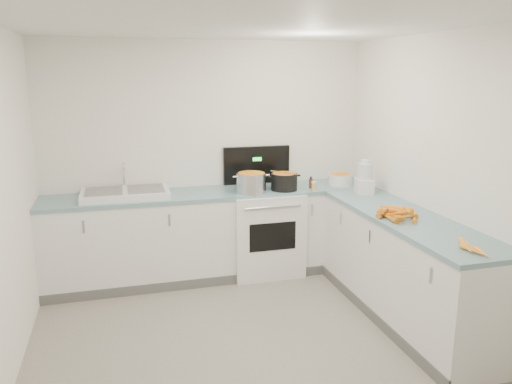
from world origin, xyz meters
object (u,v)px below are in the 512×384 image
object	(u,v)px
sink	(125,193)
food_processor	(365,179)
stove	(264,230)
black_pot	(284,183)
extract_bottle	(311,183)
steel_pot	(251,184)
mixing_bowl	(340,180)
spice_jar	(314,187)

from	to	relation	value
sink	food_processor	xyz separation A→B (m)	(2.39, -0.50, 0.11)
stove	sink	distance (m)	1.54
black_pot	extract_bottle	bearing A→B (deg)	1.87
steel_pot	black_pot	size ratio (longest dim) A/B	1.10
mixing_bowl	food_processor	bearing A→B (deg)	-81.00
stove	black_pot	xyz separation A→B (m)	(0.19, -0.12, 0.55)
extract_bottle	food_processor	bearing A→B (deg)	-39.94
stove	steel_pot	xyz separation A→B (m)	(-0.18, -0.14, 0.56)
mixing_bowl	spice_jar	world-z (taller)	mixing_bowl
stove	black_pot	distance (m)	0.59
black_pot	food_processor	world-z (taller)	food_processor
stove	steel_pot	distance (m)	0.60
mixing_bowl	spice_jar	size ratio (longest dim) A/B	3.31
mixing_bowl	extract_bottle	distance (m)	0.38
food_processor	sink	bearing A→B (deg)	168.17
sink	steel_pot	size ratio (longest dim) A/B	2.79
spice_jar	mixing_bowl	bearing A→B (deg)	24.82
steel_pot	black_pot	bearing A→B (deg)	3.03
extract_bottle	stove	bearing A→B (deg)	167.18
stove	steel_pot	world-z (taller)	stove
extract_bottle	spice_jar	distance (m)	0.12
food_processor	steel_pot	bearing A→B (deg)	162.97
sink	black_pot	world-z (taller)	sink
mixing_bowl	food_processor	size ratio (longest dim) A/B	0.75
sink	extract_bottle	world-z (taller)	sink
steel_pot	mixing_bowl	xyz separation A→B (m)	(1.05, 0.09, -0.03)
extract_bottle	food_processor	distance (m)	0.59
black_pot	mixing_bowl	xyz separation A→B (m)	(0.68, 0.07, -0.02)
sink	food_processor	size ratio (longest dim) A/B	2.45
mixing_bowl	food_processor	distance (m)	0.45
mixing_bowl	extract_bottle	size ratio (longest dim) A/B	2.55
stove	black_pot	bearing A→B (deg)	-33.01
steel_pot	mixing_bowl	bearing A→B (deg)	5.08
sink	spice_jar	distance (m)	1.95
steel_pot	sink	bearing A→B (deg)	172.91
black_pot	food_processor	xyz separation A→B (m)	(0.75, -0.36, 0.07)
steel_pot	black_pot	distance (m)	0.37
stove	extract_bottle	distance (m)	0.73
stove	black_pot	size ratio (longest dim) A/B	4.87
black_pot	extract_bottle	distance (m)	0.31
stove	mixing_bowl	distance (m)	1.02
mixing_bowl	steel_pot	bearing A→B (deg)	-174.92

